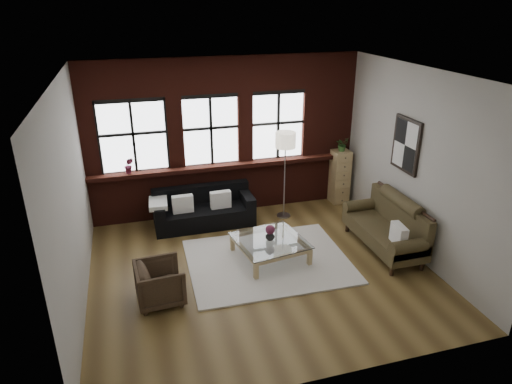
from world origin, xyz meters
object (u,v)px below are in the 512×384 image
object	(u,v)px
vase	(270,236)
floor_lamp	(285,172)
armchair	(160,283)
vintage_settee	(384,225)
drawer_chest	(340,177)
coffee_table	(270,249)
dark_sofa	(204,208)

from	to	relation	value
vase	floor_lamp	xyz separation A→B (m)	(0.79, 1.52, 0.53)
armchair	floor_lamp	size ratio (longest dim) A/B	0.35
vase	vintage_settee	bearing A→B (deg)	-7.23
drawer_chest	vase	bearing A→B (deg)	-139.37
coffee_table	drawer_chest	distance (m)	2.93
vase	coffee_table	bearing A→B (deg)	-135.00
vintage_settee	floor_lamp	xyz separation A→B (m)	(-1.25, 1.77, 0.48)
armchair	drawer_chest	size ratio (longest dim) A/B	0.58
drawer_chest	floor_lamp	distance (m)	1.51
dark_sofa	drawer_chest	bearing A→B (deg)	5.20
armchair	coffee_table	distance (m)	2.06
armchair	floor_lamp	bearing A→B (deg)	-54.54
vintage_settee	coffee_table	world-z (taller)	vintage_settee
vintage_settee	armchair	size ratio (longest dim) A/B	2.70
armchair	vase	size ratio (longest dim) A/B	4.18
vase	armchair	bearing A→B (deg)	-159.90
armchair	vase	distance (m)	2.06
coffee_table	vase	world-z (taller)	vase
coffee_table	vase	xyz separation A→B (m)	(0.00, 0.00, 0.27)
vintage_settee	drawer_chest	world-z (taller)	drawer_chest
vintage_settee	coffee_table	size ratio (longest dim) A/B	1.66
armchair	vase	xyz separation A→B (m)	(1.93, 0.71, 0.13)
vintage_settee	drawer_chest	bearing A→B (deg)	85.65
vase	dark_sofa	bearing A→B (deg)	118.19
dark_sofa	armchair	world-z (taller)	dark_sofa
armchair	coffee_table	world-z (taller)	armchair
dark_sofa	floor_lamp	world-z (taller)	floor_lamp
armchair	drawer_chest	bearing A→B (deg)	-61.70
dark_sofa	coffee_table	bearing A→B (deg)	-61.81
coffee_table	floor_lamp	distance (m)	1.88
armchair	vase	bearing A→B (deg)	-73.74
vase	floor_lamp	size ratio (longest dim) A/B	0.08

